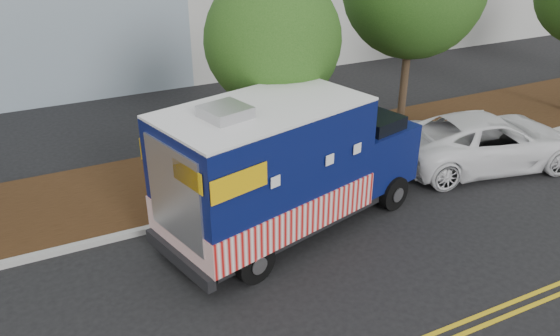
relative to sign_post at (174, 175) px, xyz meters
name	(u,v)px	position (x,y,z in m)	size (l,w,h in m)	color
ground	(268,234)	(1.74, -1.80, -1.20)	(120.00, 120.00, 0.00)	black
curb	(246,206)	(1.74, -0.40, -1.12)	(120.00, 0.18, 0.15)	#9E9E99
mulch_strip	(219,173)	(1.74, 1.70, -1.12)	(120.00, 4.00, 0.15)	black
tree_b	(273,41)	(3.17, 0.92, 2.82)	(3.63, 3.63, 5.85)	#38281C
sign_post	(174,175)	(0.00, 0.00, 0.00)	(0.06, 0.06, 2.40)	#473828
food_truck	(284,170)	(2.20, -1.71, 0.43)	(7.22, 4.13, 3.60)	black
white_car	(487,141)	(9.32, -1.18, -0.40)	(2.67, 5.78, 1.61)	white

